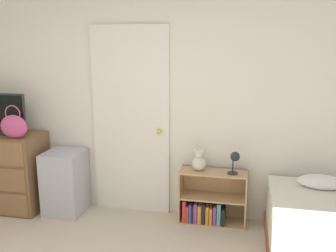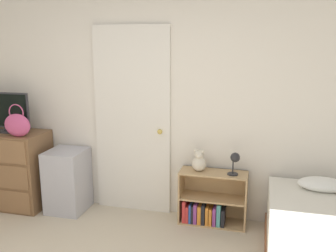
{
  "view_description": "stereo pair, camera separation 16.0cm",
  "coord_description": "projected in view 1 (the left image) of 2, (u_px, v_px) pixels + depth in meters",
  "views": [
    {
      "loc": [
        1.13,
        -1.67,
        1.9
      ],
      "look_at": [
        0.37,
        1.96,
        1.06
      ],
      "focal_mm": 40.0,
      "sensor_mm": 36.0,
      "label": 1
    },
    {
      "loc": [
        1.29,
        -1.63,
        1.9
      ],
      "look_at": [
        0.37,
        1.96,
        1.06
      ],
      "focal_mm": 40.0,
      "sensor_mm": 36.0,
      "label": 2
    }
  ],
  "objects": [
    {
      "name": "bed",
      "position": [
        333.0,
        247.0,
        3.03
      ],
      "size": [
        0.99,
        1.83,
        0.65
      ],
      "color": "brown",
      "rests_on": "ground_plane"
    },
    {
      "name": "door_closed",
      "position": [
        131.0,
        122.0,
        4.12
      ],
      "size": [
        0.86,
        0.09,
        2.08
      ],
      "color": "silver",
      "rests_on": "ground_plane"
    },
    {
      "name": "storage_bin",
      "position": [
        65.0,
        182.0,
        4.21
      ],
      "size": [
        0.41,
        0.43,
        0.71
      ],
      "color": "#ADADB7",
      "rests_on": "ground_plane"
    },
    {
      "name": "dresser",
      "position": [
        7.0,
        171.0,
        4.3
      ],
      "size": [
        0.84,
        0.5,
        0.89
      ],
      "color": "brown",
      "rests_on": "ground_plane"
    },
    {
      "name": "wall_back",
      "position": [
        141.0,
        100.0,
        4.09
      ],
      "size": [
        10.0,
        0.06,
        2.55
      ],
      "color": "silver",
      "rests_on": "ground_plane"
    },
    {
      "name": "handbag",
      "position": [
        14.0,
        126.0,
        3.98
      ],
      "size": [
        0.31,
        0.12,
        0.36
      ],
      "color": "#C64C7F",
      "rests_on": "dresser"
    },
    {
      "name": "teddy_bear",
      "position": [
        199.0,
        161.0,
        3.91
      ],
      "size": [
        0.15,
        0.15,
        0.24
      ],
      "color": "beige",
      "rests_on": "bookshelf"
    },
    {
      "name": "desk_lamp",
      "position": [
        235.0,
        159.0,
        3.79
      ],
      "size": [
        0.12,
        0.12,
        0.24
      ],
      "color": "#262628",
      "rests_on": "bookshelf"
    },
    {
      "name": "bookshelf",
      "position": [
        209.0,
        203.0,
        3.99
      ],
      "size": [
        0.71,
        0.27,
        0.57
      ],
      "color": "tan",
      "rests_on": "ground_plane"
    }
  ]
}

